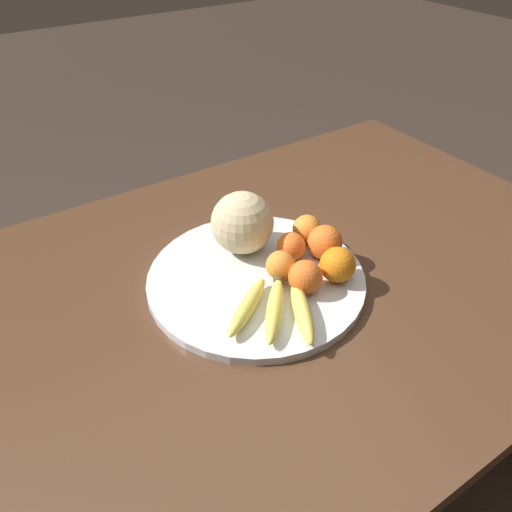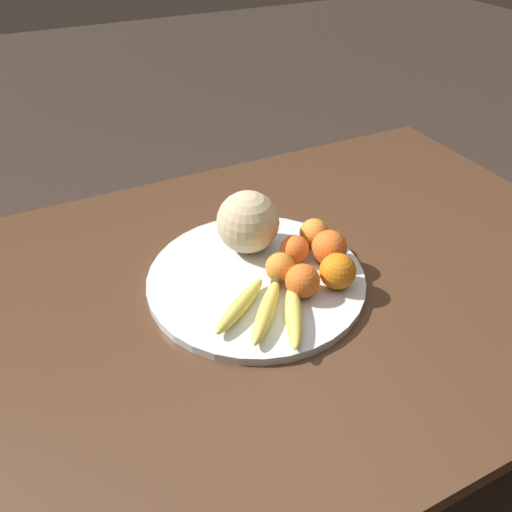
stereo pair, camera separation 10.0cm
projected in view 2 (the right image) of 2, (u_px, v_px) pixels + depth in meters
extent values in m
plane|color=#382B23|center=(252.00, 483.00, 1.50)|extent=(12.00, 12.00, 0.00)
cube|color=#4C301E|center=(251.00, 295.00, 1.04)|extent=(1.67, 1.02, 0.04)
cube|color=#4C301E|center=(384.00, 244.00, 1.84)|extent=(0.07, 0.07, 0.74)
cylinder|color=silver|center=(256.00, 279.00, 1.03)|extent=(0.45, 0.45, 0.02)
torus|color=#47382D|center=(256.00, 277.00, 1.03)|extent=(0.45, 0.45, 0.01)
sphere|color=beige|center=(248.00, 222.00, 1.06)|extent=(0.14, 0.14, 0.14)
sphere|color=#473819|center=(276.00, 282.00, 0.99)|extent=(0.02, 0.02, 0.02)
ellipsoid|color=#E5D156|center=(240.00, 305.00, 0.93)|extent=(0.15, 0.12, 0.03)
ellipsoid|color=#E5D156|center=(266.00, 311.00, 0.92)|extent=(0.14, 0.15, 0.03)
ellipsoid|color=#E5D156|center=(294.00, 315.00, 0.91)|extent=(0.10, 0.16, 0.03)
sphere|color=orange|center=(314.00, 233.00, 1.09)|extent=(0.06, 0.06, 0.06)
sphere|color=orange|center=(280.00, 267.00, 1.00)|extent=(0.06, 0.06, 0.06)
sphere|color=orange|center=(338.00, 271.00, 0.98)|extent=(0.07, 0.07, 0.07)
sphere|color=orange|center=(329.00, 248.00, 1.04)|extent=(0.07, 0.07, 0.07)
sphere|color=orange|center=(302.00, 281.00, 0.96)|extent=(0.07, 0.07, 0.07)
sphere|color=orange|center=(294.00, 249.00, 1.05)|extent=(0.06, 0.06, 0.06)
cube|color=white|center=(305.00, 277.00, 1.02)|extent=(0.11, 0.07, 0.00)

